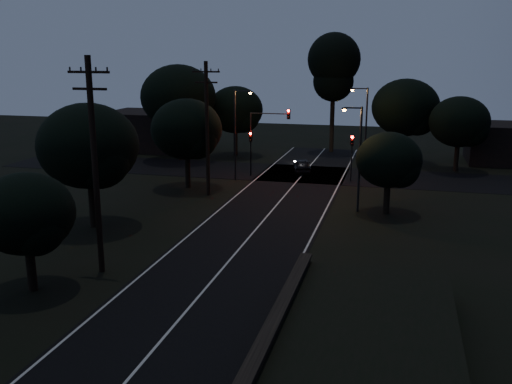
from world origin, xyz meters
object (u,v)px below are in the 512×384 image
Objects in this scene: tall_pine at (334,67)px; streetlight_c at (358,152)px; utility_pole_far at (207,127)px; signal_left at (251,145)px; car at (302,166)px; signal_mast at (269,130)px; streetlight_b at (364,124)px; signal_right at (352,150)px; utility_pole_mid at (95,163)px; streetlight_a at (237,128)px.

tall_pine is 1.78× the size of streetlight_c.
signal_left is (1.40, 7.99, -2.65)m from utility_pole_far.
signal_mast is at bearing 31.10° from car.
signal_mast is at bearing -154.01° from streetlight_b.
car is at bearing 151.71° from signal_right.
utility_pole_far is at bearing -111.11° from signal_mast.
utility_pole_mid is at bearing -93.21° from signal_left.
tall_pine is 16.86m from signal_right.
utility_pole_mid reaches higher than streetlight_c.
streetlight_b is at bearing 80.00° from signal_right.
streetlight_a and streetlight_b have the same top height.
tall_pine is 12.82m from streetlight_b.
signal_left is 5.52m from car.
streetlight_a is (0.69, 23.00, -1.10)m from utility_pole_mid.
tall_pine is 1.67× the size of streetlight_b.
car is (2.67, 2.60, -3.66)m from signal_mast.
utility_pole_mid is 31.15m from streetlight_b.
tall_pine is 1.67× the size of streetlight_a.
signal_mast is at bearing 82.96° from utility_pole_mid.
car is at bearing 61.48° from utility_pole_far.
signal_mast is 0.78× the size of streetlight_b.
car is at bearing 44.26° from signal_mast.
car is (5.76, 10.59, -4.81)m from utility_pole_far.
utility_pole_far reaches higher than streetlight_a.
utility_pole_far is at bearing 48.32° from car.
utility_pole_mid is 1.38× the size of streetlight_a.
tall_pine reaches higher than utility_pole_mid.
utility_pole_far reaches higher than signal_right.
utility_pole_far is 2.65× the size of car.
utility_pole_far is 13.53m from signal_right.
streetlight_c reaches higher than signal_right.
signal_left is at bearing 180.00° from signal_right.
signal_left is 1.03× the size of car.
utility_pole_mid is at bearing -128.26° from streetlight_c.
signal_right is 7.66m from signal_mast.
signal_right is 1.03× the size of car.
signal_left is at bearing -157.95° from streetlight_b.
tall_pine is 3.26× the size of signal_left.
car is (-6.07, 12.59, -3.67)m from streetlight_c.
signal_right is 5.91m from car.
signal_left is 0.51× the size of streetlight_b.
signal_mast is 1.58× the size of car.
utility_pole_far is 1.31× the size of streetlight_b.
signal_mast is 9.15m from streetlight_b.
tall_pine is at bearing 111.38° from streetlight_b.
signal_mast is at bearing 0.13° from signal_left.
utility_pole_mid reaches higher than signal_mast.
tall_pine is 16.39m from signal_mast.
utility_pole_mid reaches higher than signal_left.
tall_pine is at bearing -108.88° from car.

